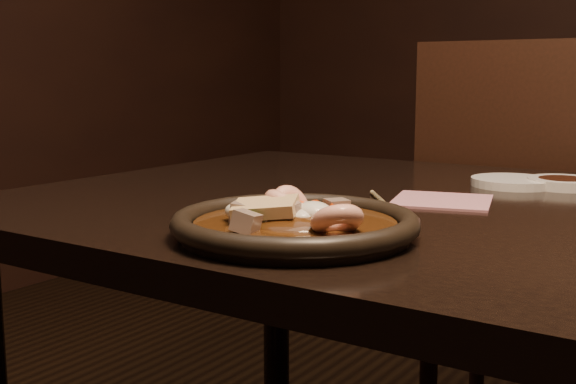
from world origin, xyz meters
The scene contains 8 objects.
table centered at (0.00, 0.00, 0.67)m, with size 1.60×0.90×0.75m.
chair centered at (-0.22, 0.64, 0.54)m, with size 0.49×0.49×1.00m.
plate centered at (-0.24, -0.29, 0.76)m, with size 0.28×0.28×0.03m.
stirfry centered at (-0.24, -0.29, 0.77)m, with size 0.17×0.16×0.06m.
soy_dish centered at (-0.08, 0.24, 0.76)m, with size 0.11×0.11×0.02m, color silver.
saucer_left centered at (-0.15, 0.22, 0.76)m, with size 0.13×0.13×0.01m, color silver.
chopsticks centered at (-0.23, -0.08, 0.75)m, with size 0.15×0.19×0.01m.
napkin centered at (-0.19, 0.01, 0.75)m, with size 0.13×0.13×0.00m, color #AA6973.
Camera 1 is at (0.19, -0.95, 0.93)m, focal length 45.00 mm.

